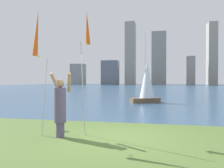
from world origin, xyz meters
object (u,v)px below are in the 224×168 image
bag (61,128)px  sailboat_1 (147,83)px  kite_flag_left (37,35)px  kite_flag_right (87,31)px  person (60,105)px

bag → sailboat_1: (2.21, 11.13, 1.47)m
kite_flag_left → kite_flag_right: bearing=34.5°
kite_flag_left → sailboat_1: size_ratio=0.71×
kite_flag_left → bag: kite_flag_left is taller
kite_flag_left → sailboat_1: 12.50m
sailboat_1 → kite_flag_right: bearing=-96.2°
person → sailboat_1: size_ratio=0.36×
person → kite_flag_right: bearing=41.1°
kite_flag_left → bag: 3.17m
person → sailboat_1: sailboat_1 is taller
bag → sailboat_1: bearing=78.8°
kite_flag_right → bag: bearing=172.2°
kite_flag_left → sailboat_1: bearing=78.4°
kite_flag_left → kite_flag_right: 1.58m
bag → sailboat_1: sailboat_1 is taller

